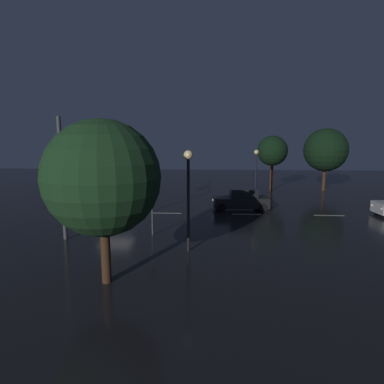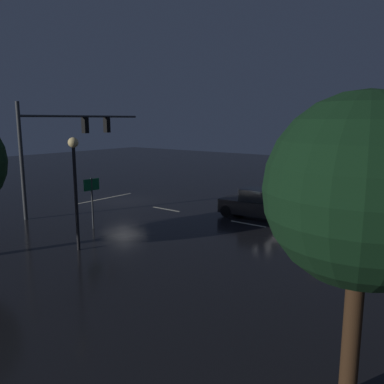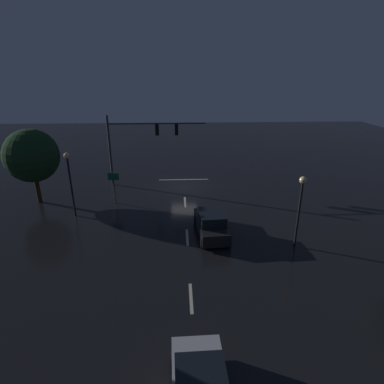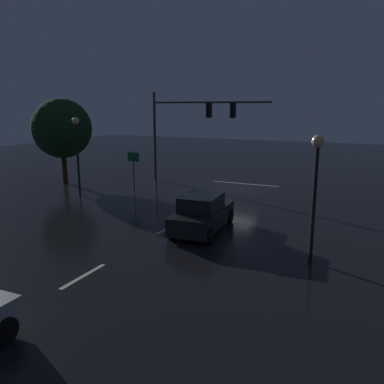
{
  "view_description": "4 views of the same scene",
  "coord_description": "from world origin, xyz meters",
  "px_view_note": "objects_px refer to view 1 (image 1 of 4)",
  "views": [
    {
      "loc": [
        23.63,
        7.44,
        5.29
      ],
      "look_at": [
        -0.17,
        5.89,
        1.62
      ],
      "focal_mm": 30.04,
      "sensor_mm": 36.0,
      "label": 1
    },
    {
      "loc": [
        18.74,
        20.47,
        5.67
      ],
      "look_at": [
        0.42,
        6.42,
        1.45
      ],
      "focal_mm": 37.23,
      "sensor_mm": 36.0,
      "label": 2
    },
    {
      "loc": [
        0.51,
        28.33,
        10.31
      ],
      "look_at": [
        -0.45,
        7.01,
        2.06
      ],
      "focal_mm": 29.25,
      "sensor_mm": 36.0,
      "label": 3
    },
    {
      "loc": [
        -8.56,
        25.71,
        5.6
      ],
      "look_at": [
        -0.13,
        7.63,
        1.27
      ],
      "focal_mm": 37.03,
      "sensor_mm": 36.0,
      "label": 4
    }
  ],
  "objects_px": {
    "traffic_signal_assembly": "(83,154)",
    "street_lamp_right_kerb": "(188,181)",
    "car_approaching": "(241,200)",
    "tree_right_near": "(103,178)",
    "street_lamp_left_kerb": "(256,164)",
    "tree_left_near": "(326,150)",
    "tree_left_far": "(272,151)",
    "route_sign": "(152,202)"
  },
  "relations": [
    {
      "from": "tree_left_near",
      "to": "tree_left_far",
      "type": "distance_m",
      "value": 5.8
    },
    {
      "from": "street_lamp_left_kerb",
      "to": "tree_right_near",
      "type": "height_order",
      "value": "tree_right_near"
    },
    {
      "from": "tree_left_near",
      "to": "route_sign",
      "type": "bearing_deg",
      "value": -40.47
    },
    {
      "from": "route_sign",
      "to": "tree_left_far",
      "type": "xyz_separation_m",
      "value": [
        -18.34,
        9.99,
        2.44
      ]
    },
    {
      "from": "car_approaching",
      "to": "tree_right_near",
      "type": "xyz_separation_m",
      "value": [
        13.86,
        -6.28,
        3.21
      ]
    },
    {
      "from": "street_lamp_left_kerb",
      "to": "street_lamp_right_kerb",
      "type": "bearing_deg",
      "value": -18.91
    },
    {
      "from": "traffic_signal_assembly",
      "to": "street_lamp_left_kerb",
      "type": "height_order",
      "value": "traffic_signal_assembly"
    },
    {
      "from": "car_approaching",
      "to": "traffic_signal_assembly",
      "type": "bearing_deg",
      "value": -61.8
    },
    {
      "from": "street_lamp_right_kerb",
      "to": "street_lamp_left_kerb",
      "type": "bearing_deg",
      "value": 161.09
    },
    {
      "from": "tree_left_far",
      "to": "street_lamp_right_kerb",
      "type": "bearing_deg",
      "value": -20.16
    },
    {
      "from": "street_lamp_right_kerb",
      "to": "tree_left_near",
      "type": "bearing_deg",
      "value": 147.44
    },
    {
      "from": "car_approaching",
      "to": "tree_right_near",
      "type": "height_order",
      "value": "tree_right_near"
    },
    {
      "from": "tree_right_near",
      "to": "car_approaching",
      "type": "bearing_deg",
      "value": 155.63
    },
    {
      "from": "tree_right_near",
      "to": "street_lamp_left_kerb",
      "type": "bearing_deg",
      "value": 157.02
    },
    {
      "from": "traffic_signal_assembly",
      "to": "street_lamp_left_kerb",
      "type": "distance_m",
      "value": 16.24
    },
    {
      "from": "street_lamp_left_kerb",
      "to": "tree_left_near",
      "type": "distance_m",
      "value": 10.29
    },
    {
      "from": "street_lamp_right_kerb",
      "to": "route_sign",
      "type": "relative_size",
      "value": 1.83
    },
    {
      "from": "street_lamp_right_kerb",
      "to": "tree_left_far",
      "type": "distance_m",
      "value": 22.37
    },
    {
      "from": "route_sign",
      "to": "tree_left_near",
      "type": "distance_m",
      "value": 24.44
    },
    {
      "from": "street_lamp_left_kerb",
      "to": "street_lamp_right_kerb",
      "type": "distance_m",
      "value": 16.04
    },
    {
      "from": "traffic_signal_assembly",
      "to": "tree_left_far",
      "type": "xyz_separation_m",
      "value": [
        -16.49,
        14.67,
        -0.23
      ]
    },
    {
      "from": "tree_right_near",
      "to": "tree_left_far",
      "type": "height_order",
      "value": "tree_right_near"
    },
    {
      "from": "tree_left_near",
      "to": "tree_left_far",
      "type": "bearing_deg",
      "value": -88.47
    },
    {
      "from": "route_sign",
      "to": "tree_right_near",
      "type": "xyz_separation_m",
      "value": [
        6.43,
        -0.56,
        2.06
      ]
    },
    {
      "from": "street_lamp_left_kerb",
      "to": "route_sign",
      "type": "relative_size",
      "value": 1.72
    },
    {
      "from": "street_lamp_left_kerb",
      "to": "tree_right_near",
      "type": "relative_size",
      "value": 0.75
    },
    {
      "from": "street_lamp_left_kerb",
      "to": "tree_left_near",
      "type": "bearing_deg",
      "value": 125.7
    },
    {
      "from": "car_approaching",
      "to": "tree_left_near",
      "type": "relative_size",
      "value": 0.65
    },
    {
      "from": "street_lamp_left_kerb",
      "to": "tree_right_near",
      "type": "xyz_separation_m",
      "value": [
        18.96,
        -8.04,
        0.72
      ]
    },
    {
      "from": "street_lamp_left_kerb",
      "to": "tree_left_far",
      "type": "distance_m",
      "value": 6.42
    },
    {
      "from": "traffic_signal_assembly",
      "to": "street_lamp_right_kerb",
      "type": "bearing_deg",
      "value": 57.21
    },
    {
      "from": "car_approaching",
      "to": "tree_left_near",
      "type": "xyz_separation_m",
      "value": [
        -11.06,
        10.06,
        3.69
      ]
    },
    {
      "from": "car_approaching",
      "to": "tree_left_far",
      "type": "height_order",
      "value": "tree_left_far"
    },
    {
      "from": "street_lamp_left_kerb",
      "to": "tree_left_far",
      "type": "relative_size",
      "value": 0.76
    },
    {
      "from": "street_lamp_left_kerb",
      "to": "tree_left_far",
      "type": "height_order",
      "value": "tree_left_far"
    },
    {
      "from": "tree_left_near",
      "to": "tree_left_far",
      "type": "xyz_separation_m",
      "value": [
        0.15,
        -5.79,
        -0.11
      ]
    },
    {
      "from": "street_lamp_left_kerb",
      "to": "tree_left_far",
      "type": "bearing_deg",
      "value": 156.67
    },
    {
      "from": "street_lamp_right_kerb",
      "to": "tree_left_near",
      "type": "relative_size",
      "value": 0.72
    },
    {
      "from": "car_approaching",
      "to": "tree_right_near",
      "type": "distance_m",
      "value": 15.55
    },
    {
      "from": "car_approaching",
      "to": "route_sign",
      "type": "height_order",
      "value": "route_sign"
    },
    {
      "from": "tree_left_far",
      "to": "street_lamp_left_kerb",
      "type": "bearing_deg",
      "value": -23.33
    },
    {
      "from": "street_lamp_right_kerb",
      "to": "route_sign",
      "type": "height_order",
      "value": "street_lamp_right_kerb"
    }
  ]
}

